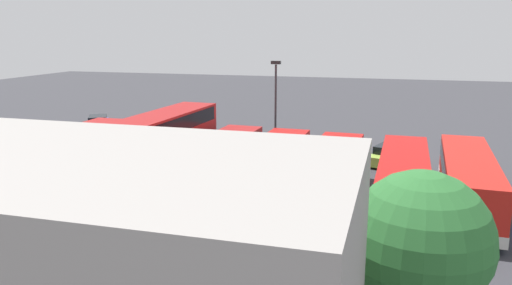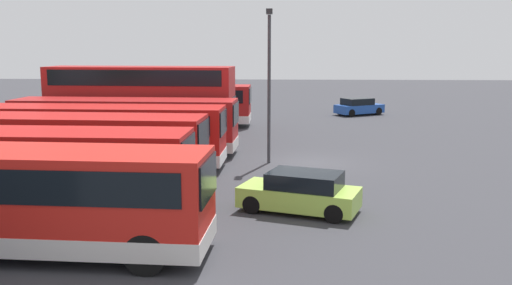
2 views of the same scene
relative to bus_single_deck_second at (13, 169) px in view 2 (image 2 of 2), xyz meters
name	(u,v)px [view 2 (image 2 of 2)]	position (x,y,z in m)	size (l,w,h in m)	color
ground_plane	(309,163)	(9.25, -10.45, -1.62)	(140.00, 140.00, 0.00)	#38383D
bus_single_deck_second	(13,169)	(0.00, 0.00, 0.00)	(2.83, 12.11, 2.95)	#B71411
bus_single_deck_third	(63,148)	(4.07, -0.13, 0.00)	(3.11, 11.81, 2.95)	#B71411
bus_single_deck_fourth	(97,134)	(7.59, -0.37, 0.00)	(2.87, 12.12, 2.95)	#B71411
bus_single_deck_fifth	(126,124)	(11.12, -0.75, 0.00)	(3.02, 11.98, 2.95)	#A51919
bus_double_decker_sixth	(141,102)	(14.53, -0.74, 0.82)	(3.24, 11.15, 4.55)	#A51919
bus_single_deck_seventh	(145,109)	(18.14, -0.06, 0.00)	(2.99, 11.19, 2.95)	#A51919
bus_single_deck_far_end	(172,104)	(21.77, -1.18, 0.00)	(2.63, 11.35, 2.95)	#A51919
car_hatchback_silver	(359,107)	(28.97, -15.59, -0.92)	(3.53, 4.36, 1.43)	#1E479E
car_small_green	(301,192)	(0.90, -9.74, -0.92)	(3.03, 4.46, 1.43)	#A5D14C
lamp_post_tall	(269,74)	(9.13, -8.45, 2.78)	(0.70, 0.30, 7.47)	#38383D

